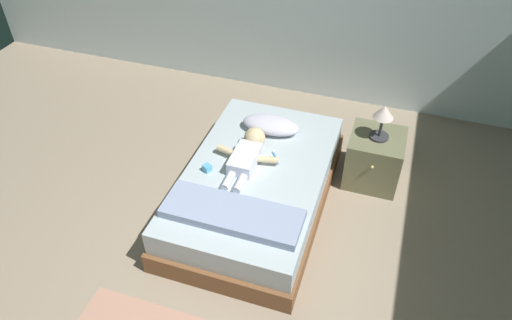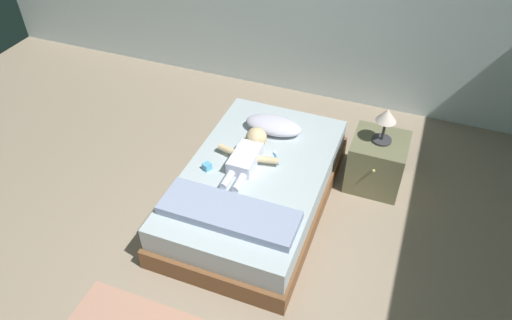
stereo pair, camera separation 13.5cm
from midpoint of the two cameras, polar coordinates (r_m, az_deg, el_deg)
name	(u,v)px [view 1 (the left image)]	position (r m, az deg, el deg)	size (l,w,h in m)	color
ground_plane	(192,296)	(3.68, -8.72, -15.83)	(8.00, 8.00, 0.00)	gray
bed	(256,187)	(4.10, -0.95, -3.27)	(1.17, 1.94, 0.41)	brown
pillow	(271,125)	(4.32, 0.90, 4.22)	(0.53, 0.26, 0.13)	silver
baby	(248,153)	(4.01, -1.96, 0.87)	(0.55, 0.70, 0.19)	white
toothbrush	(276,157)	(4.06, 1.41, 0.30)	(0.09, 0.15, 0.02)	#3889E6
nightstand	(374,158)	(4.42, 13.14, 0.17)	(0.48, 0.51, 0.49)	#6E6D4D
lamp	(383,116)	(4.13, 14.12, 5.18)	(0.17, 0.17, 0.33)	#333338
blanket	(232,214)	(3.56, -3.97, -6.45)	(1.05, 0.36, 0.07)	#8F9CBD
toy_block	(207,168)	(3.95, -6.87, -0.98)	(0.08, 0.08, 0.06)	#55AEDE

